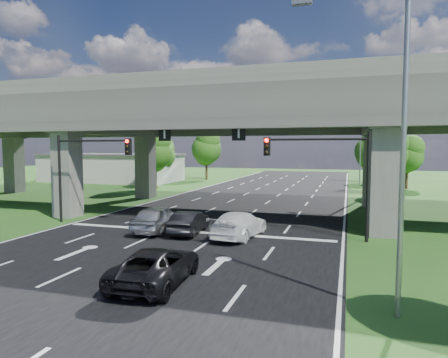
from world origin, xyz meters
The scene contains 19 objects.
ground centered at (0.00, 0.00, 0.00)m, with size 160.00×160.00×0.00m, color #214817.
road centered at (0.00, 10.00, 0.01)m, with size 18.00×120.00×0.03m, color black.
overpass centered at (0.00, 12.00, 7.92)m, with size 80.00×15.00×10.00m.
warehouse centered at (-26.00, 35.00, 2.00)m, with size 20.00×10.00×4.00m, color #9E9E99.
signal_right centered at (7.82, 3.94, 4.19)m, with size 5.76×0.54×6.00m.
signal_left centered at (-7.82, 3.94, 4.19)m, with size 5.76×0.54×6.00m.
streetlight_near centered at (10.10, -6.00, 5.85)m, with size 3.38×0.25×10.00m.
streetlight_far centered at (10.10, 24.00, 5.85)m, with size 3.38×0.25×10.00m.
streetlight_beyond centered at (10.10, 40.00, 5.85)m, with size 3.38×0.25×10.00m.
tree_left_near centered at (-13.95, 26.00, 4.82)m, with size 4.50×4.50×7.80m.
tree_left_mid centered at (-16.95, 34.00, 4.17)m, with size 3.91×3.90×6.76m.
tree_left_far centered at (-12.95, 42.00, 5.14)m, with size 4.80×4.80×8.32m.
tree_right_near centered at (13.05, 28.00, 4.50)m, with size 4.20×4.20×7.28m.
tree_right_mid centered at (16.05, 36.00, 4.17)m, with size 3.91×3.90×6.76m.
tree_right_far centered at (12.05, 44.00, 4.82)m, with size 4.50×4.50×7.80m.
car_silver centered at (-2.09, 3.00, 0.83)m, with size 1.89×4.71×1.60m, color #B5B8BE.
car_dark centered at (0.00, 3.00, 0.70)m, with size 1.42×4.06×1.34m, color black.
car_white centered at (3.07, 3.00, 0.76)m, with size 2.04×5.02×1.46m, color white.
car_trailing centered at (2.19, -5.54, 0.71)m, with size 2.25×4.87×1.35m, color black.
Camera 1 is at (8.98, -18.76, 5.11)m, focal length 32.00 mm.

